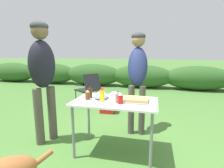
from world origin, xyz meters
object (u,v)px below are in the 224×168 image
at_px(camp_chair_green_behind_table, 89,87).
at_px(mixing_bowl, 101,96).
at_px(ketchup_bottle, 120,98).
at_px(mayo_bottle, 117,96).
at_px(mustard_bottle, 102,95).
at_px(cooler_box, 109,104).
at_px(food_tray, 137,100).
at_px(folding_table, 115,106).
at_px(beer_bottle, 88,95).
at_px(standing_person_with_beanie, 138,69).
at_px(standing_person_in_navy_coat, 42,70).
at_px(plate_stack, 113,96).
at_px(bbq_sauce_bottle, 90,92).
at_px(paper_cup_stack, 114,97).

bearing_deg(camp_chair_green_behind_table, mixing_bowl, -120.65).
distance_m(ketchup_bottle, mayo_bottle, 0.13).
relative_size(mustard_bottle, cooler_box, 0.40).
distance_m(mixing_bowl, ketchup_bottle, 0.34).
xyz_separation_m(food_tray, ketchup_bottle, (-0.19, -0.12, 0.04)).
height_order(food_tray, mayo_bottle, mayo_bottle).
bearing_deg(food_tray, folding_table, -178.58).
distance_m(food_tray, cooler_box, 1.92).
distance_m(beer_bottle, cooler_box, 1.80).
bearing_deg(standing_person_with_beanie, ketchup_bottle, -103.10).
height_order(folding_table, standing_person_with_beanie, standing_person_with_beanie).
xyz_separation_m(beer_bottle, standing_person_with_beanie, (0.59, 0.79, 0.30)).
xyz_separation_m(folding_table, mayo_bottle, (0.02, -0.00, 0.15)).
height_order(standing_person_in_navy_coat, cooler_box, standing_person_in_navy_coat).
relative_size(food_tray, mayo_bottle, 2.27).
xyz_separation_m(folding_table, mustard_bottle, (-0.15, -0.08, 0.17)).
xyz_separation_m(mayo_bottle, camp_chair_green_behind_table, (-1.18, 1.96, -0.34)).
bearing_deg(camp_chair_green_behind_table, standing_person_in_navy_coat, -145.19).
height_order(plate_stack, mayo_bottle, mayo_bottle).
bearing_deg(bbq_sauce_bottle, ketchup_bottle, -21.28).
height_order(folding_table, mayo_bottle, mayo_bottle).
relative_size(bbq_sauce_bottle, cooler_box, 0.35).
xyz_separation_m(mixing_bowl, camp_chair_green_behind_table, (-0.94, 1.92, -0.32)).
distance_m(mayo_bottle, standing_person_in_navy_coat, 1.16).
height_order(folding_table, paper_cup_stack, paper_cup_stack).
distance_m(paper_cup_stack, ketchup_bottle, 0.09).
bearing_deg(food_tray, bbq_sauce_bottle, 174.59).
distance_m(mustard_bottle, bbq_sauce_bottle, 0.27).
xyz_separation_m(beer_bottle, cooler_box, (-0.16, 1.67, -0.63)).
bearing_deg(folding_table, mustard_bottle, -152.13).
bearing_deg(mixing_bowl, standing_person_with_beanie, 59.56).
height_order(mayo_bottle, cooler_box, mayo_bottle).
height_order(mustard_bottle, standing_person_with_beanie, standing_person_with_beanie).
xyz_separation_m(mixing_bowl, standing_person_with_beanie, (0.42, 0.72, 0.31)).
xyz_separation_m(bbq_sauce_bottle, camp_chair_green_behind_table, (-0.77, 1.89, -0.35)).
distance_m(mixing_bowl, mayo_bottle, 0.24).
xyz_separation_m(mixing_bowl, bbq_sauce_bottle, (-0.17, 0.03, 0.03)).
relative_size(paper_cup_stack, ketchup_bottle, 0.93).
distance_m(folding_table, plate_stack, 0.22).
distance_m(food_tray, mayo_bottle, 0.26).
relative_size(mixing_bowl, camp_chair_green_behind_table, 0.24).
relative_size(paper_cup_stack, mustard_bottle, 0.67).
distance_m(ketchup_bottle, beer_bottle, 0.48).
relative_size(folding_table, ketchup_bottle, 7.66).
distance_m(mixing_bowl, beer_bottle, 0.18).
relative_size(paper_cup_stack, standing_person_with_beanie, 0.08).
distance_m(mixing_bowl, paper_cup_stack, 0.25).
xyz_separation_m(food_tray, plate_stack, (-0.35, 0.18, -0.01)).
height_order(bbq_sauce_bottle, camp_chair_green_behind_table, bbq_sauce_bottle).
height_order(mixing_bowl, mustard_bottle, mustard_bottle).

